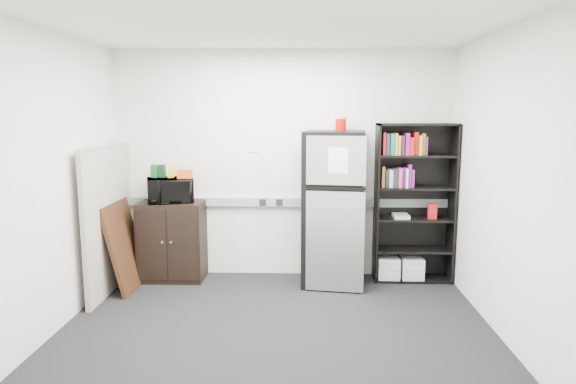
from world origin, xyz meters
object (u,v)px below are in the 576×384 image
object	(u,v)px
cabinet	(172,241)
refrigerator	(334,209)
cubicle_partition	(108,219)
microwave	(170,190)
bookshelf	(412,199)

from	to	relation	value
cabinet	refrigerator	size ratio (longest dim) A/B	0.53
cubicle_partition	cabinet	xyz separation A→B (m)	(0.59, 0.42, -0.34)
microwave	refrigerator	xyz separation A→B (m)	(1.90, -0.06, -0.20)
microwave	bookshelf	bearing A→B (deg)	-16.34
cubicle_partition	refrigerator	bearing A→B (deg)	7.80
bookshelf	cabinet	xyz separation A→B (m)	(-2.82, -0.07, -0.50)
bookshelf	cubicle_partition	size ratio (longest dim) A/B	1.14
cubicle_partition	microwave	distance (m)	0.76
cubicle_partition	cabinet	distance (m)	0.80
refrigerator	cubicle_partition	bearing A→B (deg)	-164.68
cubicle_partition	refrigerator	size ratio (longest dim) A/B	0.92
microwave	refrigerator	distance (m)	1.91
cubicle_partition	microwave	world-z (taller)	cubicle_partition
bookshelf	refrigerator	distance (m)	0.94
bookshelf	microwave	bearing A→B (deg)	-178.34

